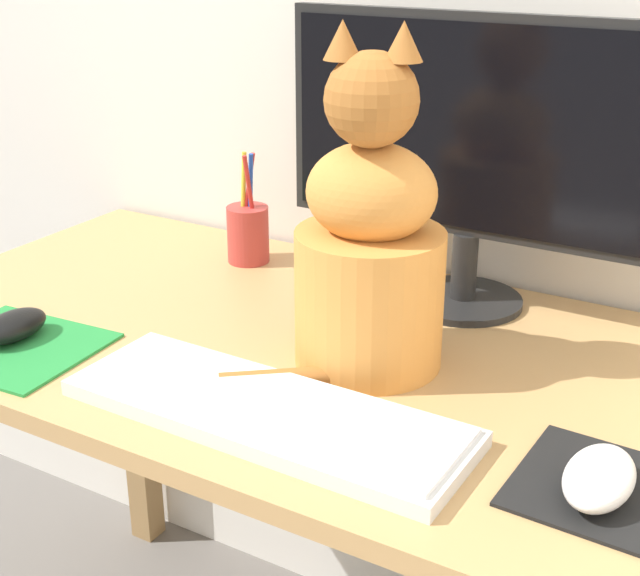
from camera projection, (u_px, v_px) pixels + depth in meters
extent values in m
cube|color=tan|center=(367.00, 366.00, 1.12)|extent=(1.39, 0.63, 0.02)
cube|color=olive|center=(136.00, 393.00, 1.77)|extent=(0.05, 0.05, 0.68)
cylinder|color=black|center=(462.00, 300.00, 1.27)|extent=(0.17, 0.17, 0.01)
cylinder|color=black|center=(464.00, 266.00, 1.25)|extent=(0.04, 0.04, 0.09)
cube|color=black|center=(473.00, 128.00, 1.17)|extent=(0.54, 0.02, 0.30)
cube|color=black|center=(471.00, 129.00, 1.17)|extent=(0.52, 0.00, 0.27)
cube|color=silver|center=(266.00, 412.00, 0.97)|extent=(0.46, 0.16, 0.02)
cube|color=white|center=(266.00, 403.00, 0.97)|extent=(0.45, 0.14, 0.01)
cube|color=#238438|center=(14.00, 347.00, 1.13)|extent=(0.22, 0.20, 0.00)
cube|color=black|center=(615.00, 492.00, 0.85)|extent=(0.19, 0.17, 0.00)
ellipsoid|color=black|center=(13.00, 326.00, 1.15)|extent=(0.06, 0.10, 0.04)
ellipsoid|color=white|center=(599.00, 478.00, 0.83)|extent=(0.06, 0.11, 0.04)
cylinder|color=#D6893D|center=(369.00, 298.00, 1.07)|extent=(0.23, 0.23, 0.17)
ellipsoid|color=#D6893D|center=(371.00, 192.00, 1.02)|extent=(0.18, 0.17, 0.12)
sphere|color=#A36028|center=(372.00, 100.00, 0.97)|extent=(0.13, 0.13, 0.11)
cone|color=#A36028|center=(343.00, 40.00, 0.95)|extent=(0.05, 0.05, 0.04)
cone|color=#A36028|center=(404.00, 41.00, 0.94)|extent=(0.05, 0.05, 0.04)
cylinder|color=#A36028|center=(319.00, 377.00, 1.04)|extent=(0.20, 0.16, 0.03)
cylinder|color=#B23833|center=(248.00, 234.00, 1.41)|extent=(0.07, 0.07, 0.09)
cylinder|color=#1E47B2|center=(250.00, 197.00, 1.39)|extent=(0.02, 0.01, 0.14)
cylinder|color=red|center=(251.00, 199.00, 1.38)|extent=(0.01, 0.03, 0.14)
cylinder|color=red|center=(248.00, 196.00, 1.39)|extent=(0.03, 0.02, 0.14)
cylinder|color=yellow|center=(243.00, 196.00, 1.39)|extent=(0.01, 0.02, 0.14)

